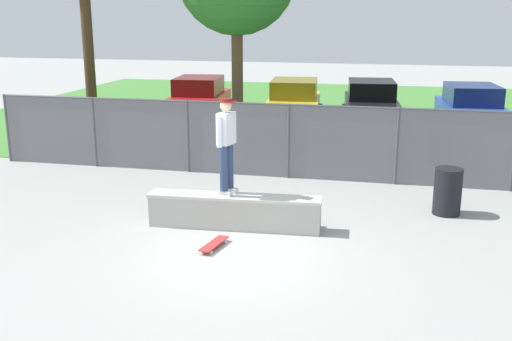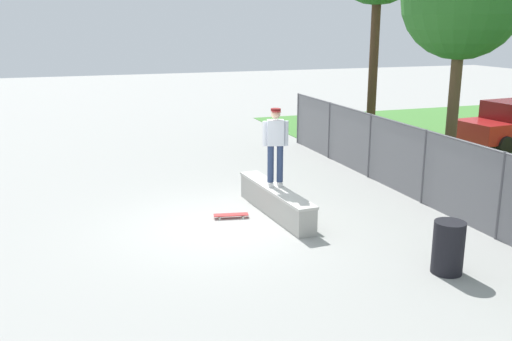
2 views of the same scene
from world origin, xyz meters
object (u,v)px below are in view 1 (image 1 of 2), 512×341
object	(u,v)px
car_yellow	(294,103)
car_red	(198,99)
skateboard	(214,244)
concrete_ledge	(234,212)
car_black	(371,104)
trash_bin	(448,191)
skateboarder	(226,141)
car_blue	(472,110)

from	to	relation	value
car_yellow	car_red	bearing A→B (deg)	178.34
skateboard	concrete_ledge	bearing A→B (deg)	84.98
concrete_ledge	car_yellow	xyz separation A→B (m)	(-0.64, 10.88, 0.51)
skateboard	car_yellow	xyz separation A→B (m)	(-0.55, 11.94, 0.77)
concrete_ledge	car_red	bearing A→B (deg)	111.44
car_black	trash_bin	size ratio (longest dim) A/B	4.50
skateboard	car_black	xyz separation A→B (m)	(2.20, 12.30, 0.77)
concrete_ledge	skateboard	world-z (taller)	concrete_ledge
concrete_ledge	trash_bin	size ratio (longest dim) A/B	3.47
skateboarder	skateboard	world-z (taller)	skateboarder
car_black	car_yellow	bearing A→B (deg)	-172.62
skateboard	car_blue	distance (m)	13.01
skateboarder	car_black	world-z (taller)	skateboarder
concrete_ledge	car_red	world-z (taller)	car_red
skateboarder	trash_bin	world-z (taller)	skateboarder
car_black	trash_bin	world-z (taller)	car_black
concrete_ledge	trash_bin	xyz separation A→B (m)	(4.04, 1.76, 0.15)
car_black	car_red	bearing A→B (deg)	-177.78
car_red	car_black	xyz separation A→B (m)	(6.42, 0.25, 0.00)
car_black	trash_bin	bearing A→B (deg)	-78.43
skateboarder	car_red	distance (m)	11.73
concrete_ledge	car_red	distance (m)	11.81
skateboarder	car_black	xyz separation A→B (m)	(2.26, 11.18, -0.85)
skateboard	car_blue	size ratio (longest dim) A/B	0.19
skateboarder	car_yellow	xyz separation A→B (m)	(-0.48, 10.83, -0.85)
concrete_ledge	trash_bin	distance (m)	4.41
skateboard	car_yellow	distance (m)	11.98
car_yellow	car_blue	size ratio (longest dim) A/B	1.00
skateboarder	trash_bin	xyz separation A→B (m)	(4.20, 1.71, -1.20)
car_red	car_blue	xyz separation A→B (m)	(9.79, -0.32, 0.00)
car_yellow	car_black	bearing A→B (deg)	7.38
car_red	car_black	size ratio (longest dim) A/B	1.00
concrete_ledge	car_black	xyz separation A→B (m)	(2.10, 11.23, 0.51)
concrete_ledge	car_black	distance (m)	11.44
skateboarder	car_blue	distance (m)	12.05
skateboarder	car_yellow	distance (m)	10.87
trash_bin	skateboard	bearing A→B (deg)	-145.68
concrete_ledge	car_blue	world-z (taller)	car_blue
skateboard	trash_bin	distance (m)	5.03
skateboarder	car_blue	bearing A→B (deg)	62.07
skateboarder	skateboard	size ratio (longest dim) A/B	2.23
car_yellow	skateboard	bearing A→B (deg)	-87.38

